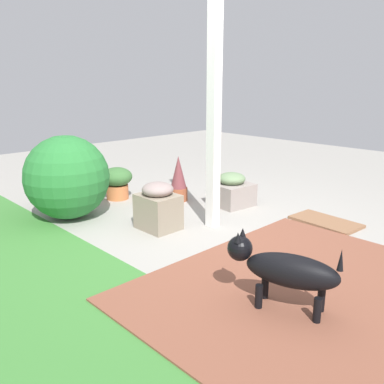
% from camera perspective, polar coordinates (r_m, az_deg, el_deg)
% --- Properties ---
extents(ground_plane, '(12.00, 12.00, 0.00)m').
position_cam_1_polar(ground_plane, '(3.96, 3.52, -6.07)').
color(ground_plane, '#9E9A92').
extents(brick_path, '(1.80, 2.40, 0.02)m').
position_cam_1_polar(brick_path, '(3.12, 14.62, -12.70)').
color(brick_path, brown).
rests_on(brick_path, ground).
extents(porch_pillar, '(0.10, 0.10, 2.38)m').
position_cam_1_polar(porch_pillar, '(3.96, 3.12, 11.67)').
color(porch_pillar, white).
rests_on(porch_pillar, ground).
extents(stone_planter_nearest, '(0.49, 0.48, 0.40)m').
position_cam_1_polar(stone_planter_nearest, '(4.87, 5.56, 0.22)').
color(stone_planter_nearest, gray).
rests_on(stone_planter_nearest, ground).
extents(stone_planter_mid, '(0.40, 0.34, 0.48)m').
position_cam_1_polar(stone_planter_mid, '(4.07, -4.78, -2.06)').
color(stone_planter_mid, gray).
rests_on(stone_planter_mid, ground).
extents(round_shrub, '(0.90, 0.90, 0.90)m').
position_cam_1_polar(round_shrub, '(4.53, -17.17, 1.97)').
color(round_shrub, '#287533').
rests_on(round_shrub, ground).
extents(terracotta_pot_spiky, '(0.22, 0.22, 0.56)m').
position_cam_1_polar(terracotta_pot_spiky, '(5.00, -1.91, 1.77)').
color(terracotta_pot_spiky, '#9B4D2F').
rests_on(terracotta_pot_spiky, ground).
extents(terracotta_pot_broad, '(0.39, 0.39, 0.40)m').
position_cam_1_polar(terracotta_pot_broad, '(5.17, -10.50, 1.54)').
color(terracotta_pot_broad, '#C86D3E').
rests_on(terracotta_pot_broad, ground).
extents(dog, '(0.73, 0.40, 0.51)m').
position_cam_1_polar(dog, '(2.69, 12.73, -10.46)').
color(dog, black).
rests_on(dog, ground).
extents(doormat, '(0.72, 0.43, 0.03)m').
position_cam_1_polar(doormat, '(4.50, 18.27, -3.99)').
color(doormat, '#895F41').
rests_on(doormat, ground).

